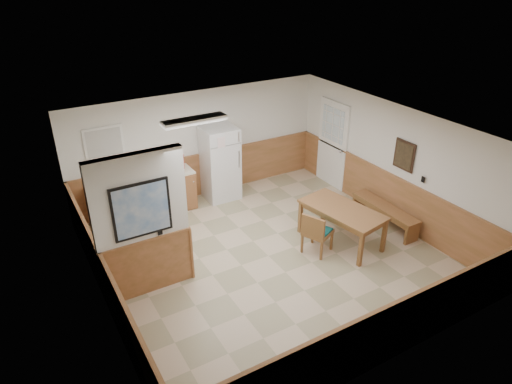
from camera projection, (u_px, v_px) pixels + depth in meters
ground at (268, 256)px, 8.66m from camera, size 6.00×6.00×0.00m
ceiling at (270, 131)px, 7.52m from camera, size 6.00×6.00×0.02m
back_wall at (200, 145)px, 10.39m from camera, size 6.00×0.02×2.50m
right_wall at (392, 164)px, 9.43m from camera, size 0.02×6.00×2.50m
left_wall at (97, 246)px, 6.75m from camera, size 0.02×6.00×2.50m
wainscot_back at (202, 175)px, 10.72m from camera, size 6.00×0.04×1.00m
wainscot_right at (387, 196)px, 9.77m from camera, size 0.04×6.00×1.00m
wainscot_left at (106, 286)px, 7.10m from camera, size 0.04×6.00×1.00m
partition_wall at (142, 227)px, 7.24m from camera, size 1.50×0.20×2.50m
kitchen_counter at (157, 193)px, 9.97m from camera, size 2.20×0.61×1.00m
exterior_door at (332, 144)px, 10.97m from camera, size 0.07×1.02×2.15m
kitchen_window at (105, 150)px, 9.30m from camera, size 0.80×0.04×1.00m
wall_painting at (404, 155)px, 9.05m from camera, size 0.04×0.50×0.60m
fluorescent_fixture at (194, 120)px, 8.18m from camera, size 1.20×0.30×0.09m
refrigerator at (220, 163)px, 10.43m from camera, size 0.77×0.73×1.71m
dining_table at (342, 213)px, 8.81m from camera, size 1.10×1.77×0.75m
dining_bench at (385, 210)px, 9.52m from camera, size 0.39×1.67×0.45m
dining_chair at (315, 231)px, 8.52m from camera, size 0.78×0.68×0.85m
fire_extinguisher at (182, 161)px, 9.98m from camera, size 0.12×0.12×0.41m
soap_bottle at (114, 180)px, 9.30m from camera, size 0.08×0.08×0.21m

